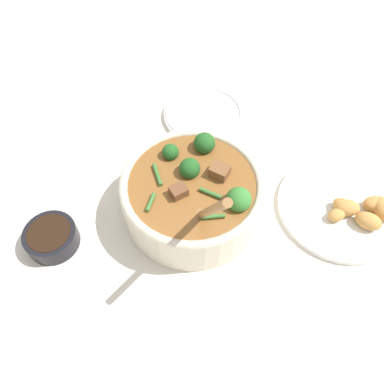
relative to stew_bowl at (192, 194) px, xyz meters
name	(u,v)px	position (x,y,z in m)	size (l,w,h in m)	color
ground_plane	(192,210)	(0.00, 0.00, -0.05)	(4.00, 4.00, 0.00)	silver
stew_bowl	(192,194)	(0.00, 0.00, 0.00)	(0.30, 0.26, 0.28)	beige
condiment_bowl	(51,237)	(0.07, 0.25, -0.03)	(0.09, 0.09, 0.04)	black
empty_plate	(204,114)	(0.21, -0.16, -0.05)	(0.19, 0.19, 0.02)	white
food_plate	(346,208)	(-0.16, -0.25, -0.04)	(0.24, 0.24, 0.04)	white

